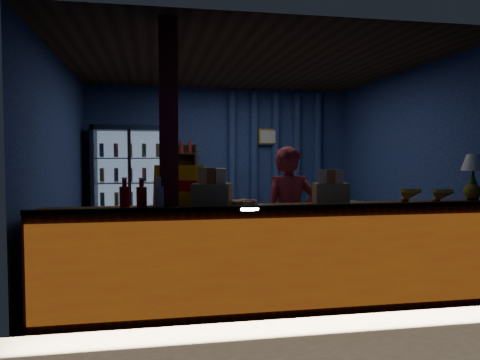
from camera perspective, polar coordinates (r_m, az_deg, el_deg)
The scene contains 19 objects.
ground at distance 6.31m, azimuth 0.53°, elevation -9.94°, with size 4.60×4.60×0.00m, color #515154.
room_walls at distance 6.15m, azimuth 0.54°, elevation 4.45°, with size 4.60×4.60×4.60m.
counter at distance 4.40m, azimuth 5.42°, elevation -9.33°, with size 4.40×0.57×0.99m.
support_post at distance 4.14m, azimuth -8.67°, elevation 1.39°, with size 0.16×0.16×2.60m, color maroon.
beverage_cooler at distance 7.98m, azimuth -13.19°, elevation -0.53°, with size 1.20×0.62×1.90m.
bottle_shelf at distance 8.13m, azimuth -7.13°, elevation -1.39°, with size 0.50×0.28×1.60m.
curtain_folds at distance 8.47m, azimuth 4.38°, elevation 2.22°, with size 1.74×0.14×2.50m.
framed_picture at distance 8.39m, azimuth 3.48°, elevation 5.29°, with size 0.36×0.04×0.28m.
shopkeeper at distance 4.90m, azimuth 6.13°, elevation -4.75°, with size 0.55×0.36×1.51m, color maroon.
green_chair at distance 8.03m, azimuth 12.17°, elevation -4.79°, with size 0.72×0.74×0.67m, color #62C476.
side_table at distance 7.84m, azimuth 1.75°, elevation -5.56°, with size 0.63×0.53×0.59m.
yellow_sign at distance 4.37m, azimuth -7.48°, elevation -0.65°, with size 0.48×0.21×0.37m.
soda_bottles at distance 4.05m, azimuth -11.88°, elevation -2.03°, with size 0.37×0.17×0.28m.
snack_box_left at distance 4.19m, azimuth -3.40°, elevation -1.65°, with size 0.40×0.36×0.35m.
snack_box_centre at distance 4.53m, azimuth 10.97°, elevation -1.45°, with size 0.35×0.31×0.33m.
pastry_tray at distance 4.13m, azimuth 0.63°, elevation -3.11°, with size 0.42×0.42×0.07m.
banana_bunches at distance 4.82m, azimuth 21.42°, elevation -1.71°, with size 0.52×0.30×0.17m.
table_lamp at distance 5.36m, azimuth 26.57°, elevation 1.72°, with size 0.24×0.24×0.48m.
pineapple at distance 5.38m, azimuth 26.48°, elevation -0.95°, with size 0.17×0.17×0.30m.
Camera 1 is at (-1.19, -6.04, 1.41)m, focal length 35.00 mm.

